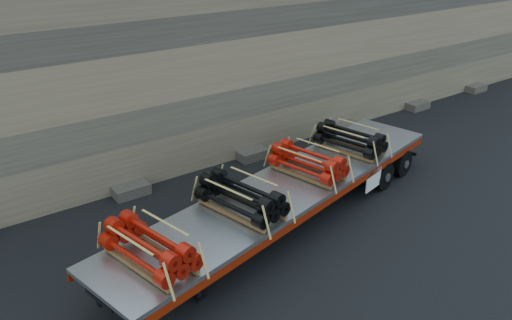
{
  "coord_description": "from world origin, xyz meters",
  "views": [
    {
      "loc": [
        -8.17,
        -9.72,
        8.19
      ],
      "look_at": [
        0.05,
        1.74,
        1.58
      ],
      "focal_mm": 35.0,
      "sensor_mm": 36.0,
      "label": 1
    }
  ],
  "objects_px": {
    "trailer": "(288,204)",
    "bundle_midrear": "(308,162)",
    "bundle_midfront": "(241,198)",
    "bundle_rear": "(350,140)",
    "bundle_front": "(149,248)"
  },
  "relations": [
    {
      "from": "bundle_midfront",
      "to": "trailer",
      "type": "bearing_deg",
      "value": 0.0
    },
    {
      "from": "bundle_front",
      "to": "bundle_rear",
      "type": "bearing_deg",
      "value": -0.0
    },
    {
      "from": "bundle_midrear",
      "to": "bundle_front",
      "type": "bearing_deg",
      "value": 180.0
    },
    {
      "from": "bundle_midrear",
      "to": "bundle_midfront",
      "type": "bearing_deg",
      "value": -180.0
    },
    {
      "from": "bundle_front",
      "to": "bundle_midrear",
      "type": "xyz_separation_m",
      "value": [
        5.83,
        1.32,
        -0.01
      ]
    },
    {
      "from": "trailer",
      "to": "bundle_rear",
      "type": "height_order",
      "value": "bundle_rear"
    },
    {
      "from": "bundle_midrear",
      "to": "bundle_rear",
      "type": "bearing_deg",
      "value": -0.0
    },
    {
      "from": "trailer",
      "to": "bundle_rear",
      "type": "distance_m",
      "value": 3.5
    },
    {
      "from": "trailer",
      "to": "bundle_rear",
      "type": "bearing_deg",
      "value": 0.0
    },
    {
      "from": "bundle_front",
      "to": "bundle_midfront",
      "type": "bearing_deg",
      "value": -0.0
    },
    {
      "from": "bundle_front",
      "to": "bundle_midrear",
      "type": "bearing_deg",
      "value": -0.0
    },
    {
      "from": "trailer",
      "to": "bundle_midrear",
      "type": "height_order",
      "value": "bundle_midrear"
    },
    {
      "from": "bundle_midfront",
      "to": "bundle_midrear",
      "type": "xyz_separation_m",
      "value": [
        2.9,
        0.65,
        -0.02
      ]
    },
    {
      "from": "bundle_midfront",
      "to": "bundle_rear",
      "type": "xyz_separation_m",
      "value": [
        5.23,
        1.18,
        -0.02
      ]
    },
    {
      "from": "bundle_midrear",
      "to": "trailer",
      "type": "bearing_deg",
      "value": -180.0
    }
  ]
}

